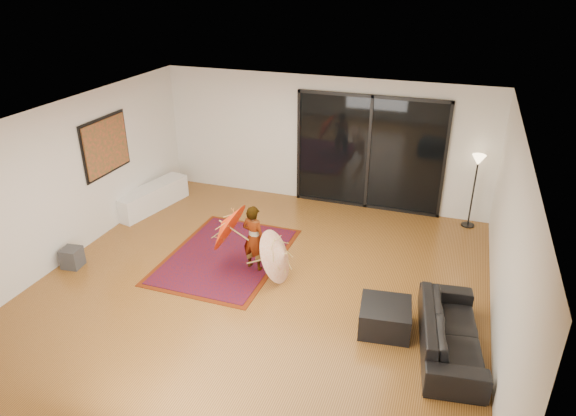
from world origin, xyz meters
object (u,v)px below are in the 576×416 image
at_px(ottoman, 385,317).
at_px(child, 254,238).
at_px(sofa, 451,332).
at_px(media_console, 152,197).

distance_m(ottoman, child, 2.54).
relative_size(sofa, child, 1.66).
bearing_deg(media_console, ottoman, -12.68).
distance_m(media_console, child, 3.35).
relative_size(ottoman, child, 0.60).
xyz_separation_m(media_console, sofa, (6.20, -2.56, 0.04)).
height_order(media_console, ottoman, media_console).
height_order(sofa, child, child).
relative_size(media_console, child, 1.51).
bearing_deg(media_console, sofa, -10.69).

